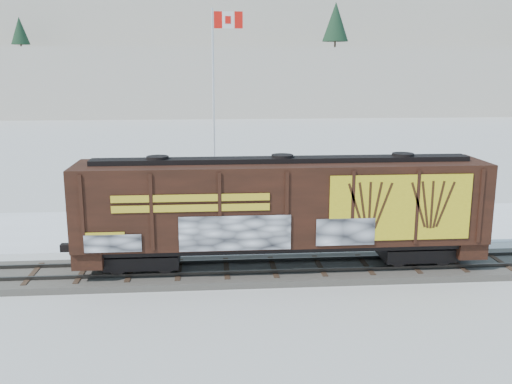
{
  "coord_description": "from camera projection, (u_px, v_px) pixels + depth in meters",
  "views": [
    {
      "loc": [
        -2.6,
        -22.94,
        8.61
      ],
      "look_at": [
        -0.5,
        3.0,
        2.92
      ],
      "focal_mm": 40.0,
      "sensor_mm": 36.0,
      "label": 1
    }
  ],
  "objects": [
    {
      "name": "hopper_railcar",
      "position": [
        282.0,
        206.0,
        23.77
      ],
      "size": [
        16.88,
        3.06,
        4.59
      ],
      "color": "black",
      "rests_on": "rail_track"
    },
    {
      "name": "parking_strip",
      "position": [
        258.0,
        226.0,
        31.68
      ],
      "size": [
        40.0,
        8.0,
        0.03
      ],
      "primitive_type": "cube",
      "color": "white",
      "rests_on": "ground"
    },
    {
      "name": "hillside",
      "position": [
        218.0,
        46.0,
        157.43
      ],
      "size": [
        360.0,
        110.0,
        93.0
      ],
      "color": "white",
      "rests_on": "ground"
    },
    {
      "name": "flagpole",
      "position": [
        216.0,
        134.0,
        35.92
      ],
      "size": [
        2.3,
        0.9,
        12.14
      ],
      "color": "silver",
      "rests_on": "ground"
    },
    {
      "name": "rail_track",
      "position": [
        273.0,
        270.0,
        24.35
      ],
      "size": [
        50.0,
        3.4,
        0.43
      ],
      "color": "#59544C",
      "rests_on": "ground"
    },
    {
      "name": "car_white",
      "position": [
        249.0,
        216.0,
        31.01
      ],
      "size": [
        4.39,
        2.49,
        1.37
      ],
      "primitive_type": "imported",
      "rotation": [
        0.0,
        0.0,
        1.31
      ],
      "color": "white",
      "rests_on": "parking_strip"
    },
    {
      "name": "car_silver",
      "position": [
        201.0,
        210.0,
        32.07
      ],
      "size": [
        4.45,
        2.03,
        1.48
      ],
      "primitive_type": "imported",
      "rotation": [
        0.0,
        0.0,
        1.64
      ],
      "color": "#A9ABB0",
      "rests_on": "parking_strip"
    },
    {
      "name": "ground",
      "position": [
        273.0,
        273.0,
        24.38
      ],
      "size": [
        500.0,
        500.0,
        0.0
      ],
      "primitive_type": "plane",
      "color": "white",
      "rests_on": "ground"
    },
    {
      "name": "car_dark",
      "position": [
        390.0,
        219.0,
        30.48
      ],
      "size": [
        4.65,
        1.9,
        1.35
      ],
      "primitive_type": "imported",
      "rotation": [
        0.0,
        0.0,
        1.57
      ],
      "color": "black",
      "rests_on": "parking_strip"
    }
  ]
}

